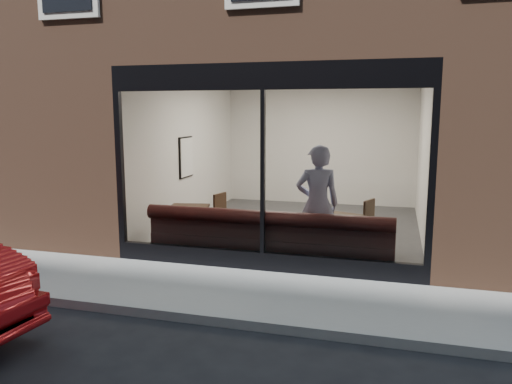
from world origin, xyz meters
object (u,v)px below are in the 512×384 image
(cafe_table_right, at_px, (341,216))
(cafe_chair_right, at_px, (358,237))
(person, at_px, (317,204))
(cafe_chair_left, at_px, (212,229))
(cafe_table_left, at_px, (188,208))
(banquette, at_px, (269,250))

(cafe_table_right, relative_size, cafe_chair_right, 1.46)
(person, xyz_separation_m, cafe_chair_left, (-2.15, 0.78, -0.74))
(cafe_table_left, distance_m, cafe_table_right, 2.77)
(person, distance_m, cafe_table_left, 2.43)
(cafe_table_left, xyz_separation_m, cafe_chair_right, (3.02, 0.63, -0.50))
(banquette, bearing_deg, cafe_table_left, 161.70)
(cafe_chair_left, xyz_separation_m, cafe_chair_right, (2.77, 0.08, 0.00))
(person, height_order, cafe_table_left, person)
(banquette, relative_size, cafe_chair_left, 10.20)
(cafe_table_left, bearing_deg, cafe_chair_right, 11.69)
(cafe_chair_right, bearing_deg, cafe_chair_left, 23.12)
(person, relative_size, cafe_table_right, 3.35)
(banquette, bearing_deg, cafe_table_right, 26.45)
(banquette, height_order, cafe_chair_right, banquette)
(cafe_chair_left, bearing_deg, banquette, 156.55)
(banquette, distance_m, cafe_table_left, 1.83)
(banquette, xyz_separation_m, cafe_chair_right, (1.36, 1.18, 0.01))
(cafe_table_right, bearing_deg, banquette, -153.55)
(person, xyz_separation_m, cafe_table_left, (-2.40, 0.23, -0.24))
(banquette, height_order, person, person)
(person, height_order, cafe_chair_right, person)
(cafe_table_right, xyz_separation_m, cafe_chair_right, (0.25, 0.63, -0.50))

